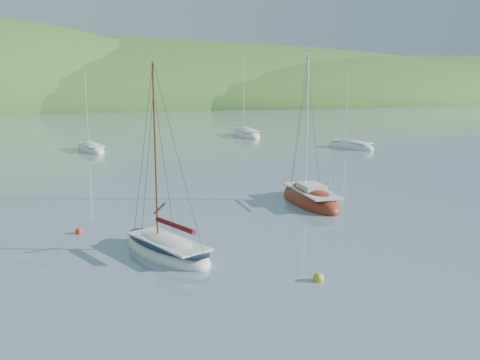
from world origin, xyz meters
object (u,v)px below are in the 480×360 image
object	(u,v)px
daysailer_white	(167,249)
distant_sloop_d	(351,147)
sloop_red	(310,200)
distant_sloop_b	(246,135)
distant_sloop_a	(91,149)

from	to	relation	value
daysailer_white	distant_sloop_d	xyz separation A→B (m)	(30.24, 31.41, -0.05)
daysailer_white	sloop_red	world-z (taller)	sloop_red
sloop_red	distant_sloop_b	xyz separation A→B (m)	(11.64, 41.54, -0.01)
distant_sloop_a	distant_sloop_d	world-z (taller)	distant_sloop_a
distant_sloop_d	sloop_red	bearing A→B (deg)	-143.42
daysailer_white	distant_sloop_b	distance (m)	53.93
distant_sloop_a	distant_sloop_d	size ratio (longest dim) A/B	1.01
distant_sloop_b	daysailer_white	bearing A→B (deg)	-112.78
sloop_red	distant_sloop_b	distance (m)	43.14
sloop_red	distant_sloop_a	size ratio (longest dim) A/B	1.14
distant_sloop_a	distant_sloop_b	distance (m)	24.57
distant_sloop_b	sloop_red	bearing A→B (deg)	-102.86
distant_sloop_b	distant_sloop_d	xyz separation A→B (m)	(6.96, -17.23, -0.03)
sloop_red	distant_sloop_d	world-z (taller)	sloop_red
sloop_red	distant_sloop_a	bearing A→B (deg)	114.35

